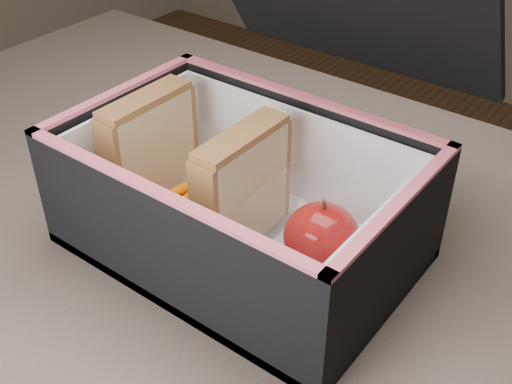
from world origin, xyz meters
TOP-DOWN VIEW (x-y plane):
  - kitchen_table at (0.00, 0.00)m, footprint 1.20×0.80m
  - lunch_bag at (-0.00, 0.02)m, footprint 0.31×0.32m
  - plastic_tub at (-0.06, 0.02)m, footprint 0.16×0.12m
  - sandwich_left at (-0.12, 0.02)m, footprint 0.03×0.10m
  - sandwich_right at (-0.00, 0.02)m, footprint 0.03×0.10m
  - carrot_sticks at (-0.06, 0.01)m, footprint 0.05×0.14m
  - paper_napkin at (0.08, 0.03)m, footprint 0.09×0.09m
  - red_apple at (0.08, 0.02)m, footprint 0.09×0.09m

SIDE VIEW (x-z plane):
  - kitchen_table at x=0.00m, z-range 0.28..1.03m
  - paper_napkin at x=0.08m, z-range 0.76..0.77m
  - carrot_sticks at x=-0.06m, z-range 0.77..0.80m
  - plastic_tub at x=-0.06m, z-range 0.76..0.83m
  - red_apple at x=0.08m, z-range 0.77..0.84m
  - lunch_bag at x=0.00m, z-range 0.67..0.96m
  - sandwich_left at x=-0.12m, z-range 0.77..0.88m
  - sandwich_right at x=0.00m, z-range 0.77..0.88m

